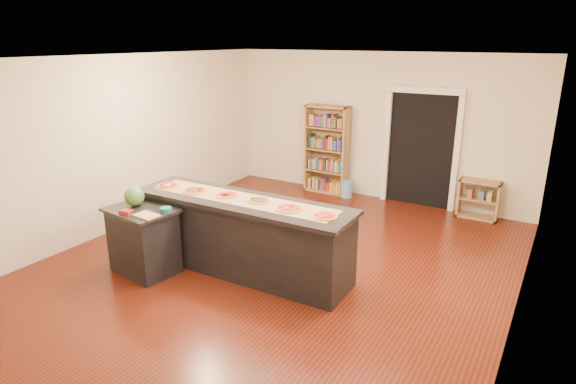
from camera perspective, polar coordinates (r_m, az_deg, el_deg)
The scene contains 18 objects.
room at distance 6.38m, azimuth -0.92°, elevation 2.95°, with size 6.00×7.00×2.80m.
doorway at distance 9.20m, azimuth 15.51°, elevation 5.68°, with size 1.40×0.09×2.21m.
kitchen_island at distance 6.50m, azimuth -5.49°, elevation -5.11°, with size 3.10×0.84×1.02m.
side_counter at distance 6.75m, azimuth -16.74°, elevation -5.48°, with size 0.91×0.66×0.90m.
bookshelf at distance 9.75m, azimuth 4.61°, elevation 5.02°, with size 0.88×0.31×1.77m, color #9C784B.
low_shelf at distance 9.04m, azimuth 21.66°, elevation -0.82°, with size 0.68×0.29×0.68m, color #9C784B.
waste_bin at distance 9.65m, azimuth 6.97°, elevation 0.39°, with size 0.23×0.23×0.33m, color #5E96D1.
kraft_paper at distance 6.33m, azimuth -5.54°, elevation -0.82°, with size 2.69×0.48×0.00m, color #A07752.
watermelon at distance 6.70m, azimuth -17.76°, elevation -0.51°, with size 0.26×0.26×0.26m, color #144214.
cutting_board at distance 6.30m, azimuth -16.42°, elevation -2.71°, with size 0.31×0.21×0.02m, color tan.
package_red at distance 6.45m, azimuth -18.63°, elevation -2.26°, with size 0.15×0.11×0.05m, color maroon.
package_teal at distance 6.40m, azimuth -14.28°, elevation -2.03°, with size 0.15×0.15×0.06m, color #195966.
pizza_a at distance 7.05m, azimuth -14.07°, elevation 0.76°, with size 0.30×0.30×0.02m.
pizza_b at distance 6.73m, azimuth -10.94°, elevation 0.18°, with size 0.33×0.33×0.02m.
pizza_c at distance 6.47m, azimuth -7.28°, elevation -0.35°, with size 0.31×0.31×0.02m.
pizza_d at distance 6.22m, azimuth -3.51°, elevation -1.01°, with size 0.30×0.30×0.02m.
pizza_e at distance 5.92m, azimuth 0.15°, elevation -1.96°, with size 0.34×0.34×0.02m.
pizza_f at distance 5.69m, azimuth 4.39°, elevation -2.85°, with size 0.31×0.31×0.02m.
Camera 1 is at (3.25, -5.24, 3.04)m, focal length 30.00 mm.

